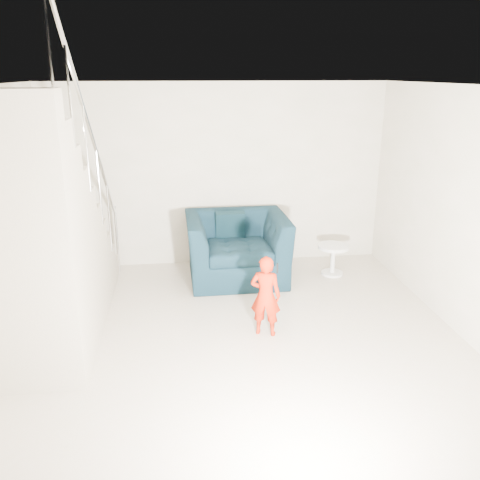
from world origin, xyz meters
name	(u,v)px	position (x,y,z in m)	size (l,w,h in m)	color
floor	(240,352)	(0.00, 0.00, 0.00)	(5.50, 5.50, 0.00)	tan
ceiling	(240,86)	(0.00, 0.00, 2.70)	(5.50, 5.50, 0.00)	silver
back_wall	(217,176)	(0.00, 2.75, 1.35)	(5.00, 5.00, 0.00)	#ACA78C
front_wall	(311,404)	(0.00, -2.75, 1.35)	(5.00, 5.00, 0.00)	#ACA78C
right_wall	(480,222)	(2.50, 0.00, 1.35)	(5.50, 5.50, 0.00)	#ACA78C
armchair	(237,247)	(0.21, 2.05, 0.46)	(1.40, 1.23, 0.91)	black
toddler	(266,296)	(0.33, 0.37, 0.47)	(0.34, 0.22, 0.93)	#A81D05
side_table	(333,255)	(1.61, 2.00, 0.30)	(0.45, 0.45, 0.45)	silver
staircase	(46,258)	(-2.00, 0.55, 0.95)	(1.02, 3.03, 3.62)	#ADA089
cushion	(230,225)	(0.15, 2.37, 0.70)	(0.42, 0.12, 0.40)	black
throw	(194,243)	(-0.39, 1.98, 0.57)	(0.05, 0.51, 0.57)	black
phone	(277,268)	(0.45, 0.31, 0.81)	(0.02, 0.05, 0.10)	black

